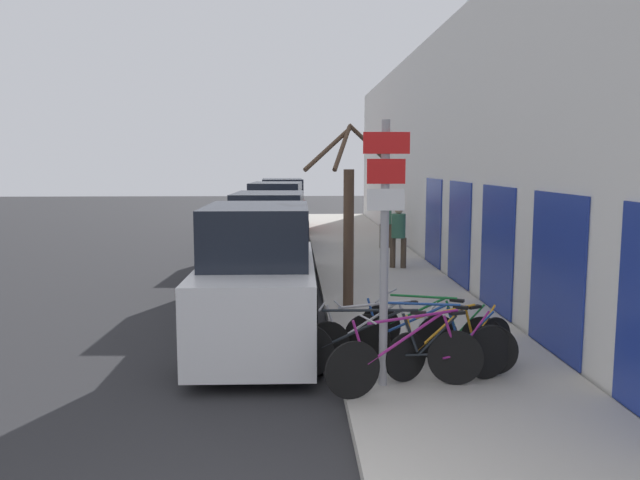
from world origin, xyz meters
The scene contains 17 objects.
ground_plane centered at (0.00, 11.20, 0.00)m, with size 80.00×80.00×0.00m, color #28282B.
sidewalk_curb centered at (2.60, 14.00, 0.07)m, with size 3.20×32.00×0.15m.
building_facade centered at (4.35, 13.90, 3.22)m, with size 0.23×32.00×6.50m.
signpost centered at (1.51, 3.54, 2.01)m, with size 0.57×0.13×3.33m.
bicycle_0 centered at (1.99, 3.40, 0.57)m, with size 2.51×0.89×0.98m.
bicycle_1 centered at (1.49, 3.71, 0.56)m, with size 2.56×0.66×0.97m.
bicycle_2 centered at (2.51, 4.03, 0.53)m, with size 1.97×1.06×0.89m.
bicycle_3 centered at (2.22, 4.21, 0.55)m, with size 2.23×0.93×0.93m.
bicycle_4 centered at (1.63, 4.41, 0.53)m, with size 2.24×0.57×0.90m.
bicycle_5 centered at (2.39, 4.85, 0.53)m, with size 1.93×1.14×0.88m.
parked_car_0 centered at (-0.18, 5.77, 1.04)m, with size 2.01×4.52×2.30m.
parked_car_1 centered at (-0.21, 10.98, 1.02)m, with size 2.15×4.66×2.25m.
parked_car_2 centered at (-0.17, 16.36, 1.04)m, with size 2.18×4.76×2.32m.
parked_car_3 centered at (-0.07, 22.10, 1.04)m, with size 2.16×4.70×2.28m.
pedestrian_near centered at (3.19, 12.38, 1.12)m, with size 0.43×0.37×1.67m.
pedestrian_far centered at (3.43, 16.29, 1.09)m, with size 0.42×0.36×1.63m.
street_tree centered at (1.45, 7.93, 1.84)m, with size 1.94×1.59×3.55m.
Camera 1 is at (0.38, -4.06, 2.97)m, focal length 35.00 mm.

